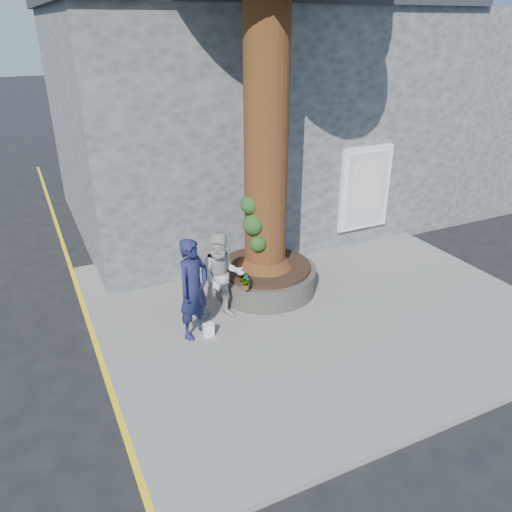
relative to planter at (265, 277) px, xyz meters
name	(u,v)px	position (x,y,z in m)	size (l,w,h in m)	color
ground	(274,348)	(-0.80, -2.00, -0.41)	(120.00, 120.00, 0.00)	black
pavement	(314,304)	(0.70, -1.00, -0.35)	(9.00, 8.00, 0.12)	slate
yellow_line	(102,362)	(-3.85, -1.00, -0.41)	(0.10, 30.00, 0.01)	yellow
stone_shop	(239,113)	(1.70, 5.20, 2.75)	(10.30, 8.30, 6.30)	#4C4F51
neighbour_shop	(438,102)	(9.70, 5.20, 2.59)	(6.00, 8.00, 6.00)	#4C4F51
planter	(265,277)	(0.00, 0.00, 0.00)	(2.30, 2.30, 0.60)	black
man	(194,289)	(-2.03, -1.06, 0.71)	(0.73, 0.48, 2.00)	#171A3F
woman	(222,277)	(-1.32, -0.71, 0.64)	(0.90, 0.70, 1.86)	#B2AFAA
shopping_bag	(209,330)	(-1.84, -1.24, -0.15)	(0.20, 0.12, 0.28)	white
plant_a	(246,282)	(-0.85, -0.85, 0.48)	(0.19, 0.13, 0.35)	gray
plant_b	(281,237)	(0.85, 0.85, 0.51)	(0.22, 0.21, 0.40)	gray
plant_c	(242,275)	(-0.77, -0.47, 0.45)	(0.16, 0.16, 0.29)	gray
plant_d	(246,283)	(-0.85, -0.85, 0.45)	(0.26, 0.24, 0.29)	gray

